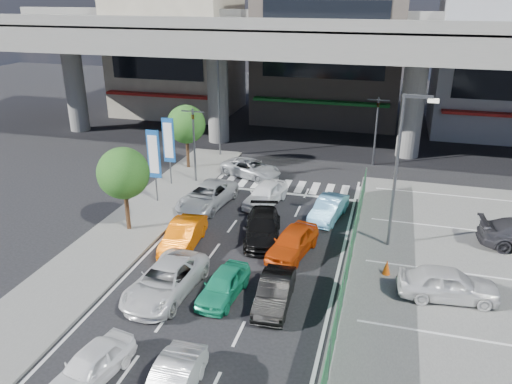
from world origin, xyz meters
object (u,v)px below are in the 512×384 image
(traffic_light_left, at_px, (193,127))
(crossing_wagon_silver, at_px, (251,168))
(street_lamp_left, at_px, (221,97))
(signboard_far, at_px, (169,142))
(van_white_back_left, at_px, (90,366))
(taxi_orange_left, at_px, (183,235))
(hatch_black_mid_right, at_px, (275,292))
(signboard_near, at_px, (154,156))
(tree_far, at_px, (186,124))
(sedan_white_mid_left, at_px, (166,281))
(sedan_white_front_mid, at_px, (266,194))
(traffic_light_right, at_px, (377,114))
(traffic_cone, at_px, (387,267))
(taxi_orange_right, at_px, (293,242))
(taxi_teal_mid, at_px, (223,285))
(street_lamp_right, at_px, (401,160))
(wagon_silver_front_left, at_px, (207,196))
(parked_sedan_white, at_px, (448,284))
(sedan_black_mid, at_px, (263,228))
(kei_truck_front_right, at_px, (329,209))
(tree_near, at_px, (123,173))

(traffic_light_left, bearing_deg, crossing_wagon_silver, 31.40)
(street_lamp_left, distance_m, signboard_far, 7.32)
(van_white_back_left, distance_m, taxi_orange_left, 9.77)
(hatch_black_mid_right, relative_size, taxi_orange_left, 0.91)
(traffic_light_left, xyz_separation_m, van_white_back_left, (3.66, -18.72, -3.33))
(signboard_near, height_order, tree_far, tree_far)
(signboard_near, bearing_deg, street_lamp_left, 85.01)
(crossing_wagon_silver, bearing_deg, sedan_white_mid_left, -158.58)
(signboard_far, xyz_separation_m, sedan_white_front_mid, (7.04, -1.43, -2.37))
(traffic_light_right, relative_size, traffic_cone, 7.14)
(taxi_orange_left, distance_m, taxi_orange_right, 5.67)
(traffic_light_left, distance_m, taxi_teal_mid, 14.65)
(van_white_back_left, bearing_deg, street_lamp_right, 63.22)
(van_white_back_left, height_order, sedan_white_front_mid, sedan_white_front_mid)
(signboard_near, distance_m, wagon_silver_front_left, 4.03)
(signboard_near, relative_size, taxi_teal_mid, 1.31)
(tree_far, distance_m, taxi_teal_mid, 17.44)
(hatch_black_mid_right, xyz_separation_m, taxi_orange_left, (-5.77, 3.75, 0.06))
(wagon_silver_front_left, xyz_separation_m, crossing_wagon_silver, (1.16, 5.79, -0.07))
(parked_sedan_white, bearing_deg, taxi_orange_left, 78.43)
(traffic_light_left, distance_m, street_lamp_left, 6.06)
(sedan_white_mid_left, height_order, taxi_orange_right, same)
(sedan_white_mid_left, bearing_deg, crossing_wagon_silver, 95.70)
(signboard_near, bearing_deg, van_white_back_left, -72.45)
(taxi_teal_mid, bearing_deg, hatch_black_mid_right, 5.58)
(tree_far, bearing_deg, parked_sedan_white, -36.44)
(signboard_far, xyz_separation_m, van_white_back_left, (5.06, -17.72, -2.45))
(signboard_near, height_order, signboard_far, same)
(hatch_black_mid_right, bearing_deg, traffic_light_right, 78.40)
(taxi_orange_left, xyz_separation_m, parked_sedan_white, (12.87, -1.36, 0.10))
(traffic_light_right, distance_m, hatch_black_mid_right, 20.23)
(sedan_black_mid, xyz_separation_m, kei_truck_front_right, (3.06, 3.49, -0.03))
(tree_far, distance_m, sedan_white_front_mid, 9.17)
(van_white_back_left, relative_size, sedan_black_mid, 0.78)
(street_lamp_right, xyz_separation_m, signboard_far, (-14.77, 4.99, -1.71))
(taxi_orange_left, bearing_deg, parked_sedan_white, -10.29)
(street_lamp_left, relative_size, crossing_wagon_silver, 1.80)
(tree_far, height_order, parked_sedan_white, tree_far)
(sedan_white_mid_left, relative_size, traffic_cone, 6.82)
(tree_near, bearing_deg, hatch_black_mid_right, -26.48)
(tree_far, relative_size, parked_sedan_white, 1.13)
(hatch_black_mid_right, bearing_deg, crossing_wagon_silver, 106.70)
(hatch_black_mid_right, relative_size, sedan_white_front_mid, 0.93)
(tree_far, distance_m, kei_truck_front_right, 13.12)
(tree_far, bearing_deg, sedan_white_front_mid, -34.29)
(tree_far, height_order, wagon_silver_front_left, tree_far)
(traffic_light_right, distance_m, sedan_black_mid, 15.25)
(signboard_near, xyz_separation_m, sedan_white_mid_left, (4.89, -9.22, -2.37))
(signboard_far, bearing_deg, kei_truck_front_right, -12.78)
(parked_sedan_white, bearing_deg, van_white_back_left, 119.11)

